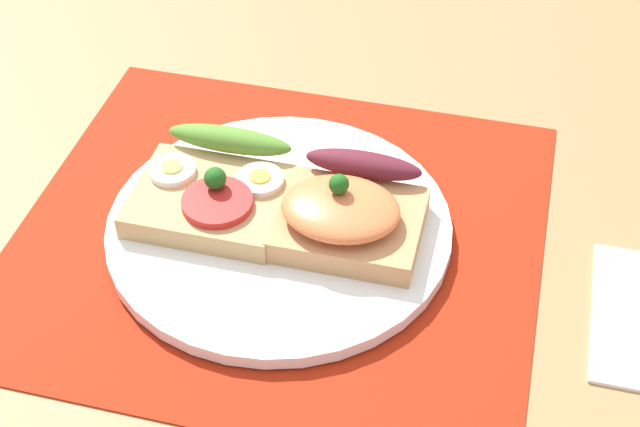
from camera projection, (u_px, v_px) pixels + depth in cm
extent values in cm
cube|color=#A07145|center=(280.00, 251.00, 68.86)|extent=(120.00, 90.00, 3.20)
cube|color=#9F1F0B|center=(280.00, 234.00, 67.66)|extent=(37.13, 34.14, 0.30)
cylinder|color=white|center=(279.00, 227.00, 67.21)|extent=(24.59, 24.59, 1.01)
cube|color=tan|center=(211.00, 200.00, 67.28)|extent=(10.76, 8.71, 1.76)
cylinder|color=red|center=(217.00, 202.00, 65.32)|extent=(4.99, 4.99, 0.60)
ellipsoid|color=#51832A|center=(230.00, 140.00, 69.42)|extent=(9.47, 2.20, 1.80)
sphere|color=#1E5919|center=(216.00, 177.00, 65.61)|extent=(1.60, 1.60, 1.60)
cylinder|color=white|center=(172.00, 170.00, 67.90)|extent=(3.41, 3.41, 0.50)
cylinder|color=yellow|center=(172.00, 167.00, 67.68)|extent=(1.54, 1.54, 0.16)
cylinder|color=white|center=(260.00, 180.00, 67.13)|extent=(3.41, 3.41, 0.50)
cylinder|color=yellow|center=(260.00, 176.00, 66.91)|extent=(1.54, 1.54, 0.16)
cube|color=tan|center=(349.00, 226.00, 65.24)|extent=(9.99, 8.32, 1.85)
ellipsoid|color=orange|center=(341.00, 209.00, 63.72)|extent=(8.19, 6.66, 1.96)
ellipsoid|color=#591A26|center=(364.00, 164.00, 67.22)|extent=(8.49, 2.20, 1.80)
sphere|color=#1E5919|center=(340.00, 180.00, 63.35)|extent=(1.40, 1.40, 1.40)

